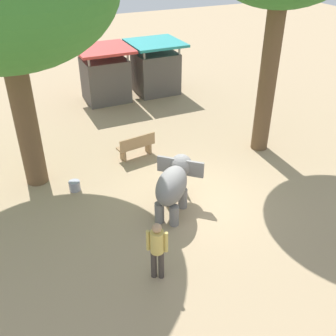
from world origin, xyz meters
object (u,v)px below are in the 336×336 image
market_stall_red (105,77)px  elephant (174,183)px  person_handler (157,247)px  wooden_bench (136,146)px  feed_bucket (75,186)px  market_stall_teal (156,70)px

market_stall_red → elephant: bearing=-95.0°
person_handler → wooden_bench: person_handler is taller
market_stall_red → feed_bucket: 7.82m
person_handler → market_stall_red: bearing=21.5°
person_handler → wooden_bench: bearing=16.8°
market_stall_teal → feed_bucket: market_stall_teal is taller
elephant → wooden_bench: (0.13, 3.43, -0.47)m
market_stall_teal → feed_bucket: size_ratio=7.00×
person_handler → feed_bucket: person_handler is taller
market_stall_red → feed_bucket: market_stall_red is taller
person_handler → market_stall_teal: 12.55m
wooden_bench → feed_bucket: wooden_bench is taller
market_stall_teal → feed_bucket: 9.21m
wooden_bench → feed_bucket: size_ratio=4.01×
person_handler → market_stall_teal: size_ratio=0.64×
elephant → person_handler: 2.69m
wooden_bench → market_stall_red: market_stall_red is taller
elephant → market_stall_red: market_stall_red is taller
market_stall_red → market_stall_teal: (2.60, 0.00, 0.00)m
market_stall_teal → wooden_bench: bearing=-119.2°
person_handler → market_stall_teal: market_stall_teal is taller
elephant → market_stall_teal: bearing=22.5°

